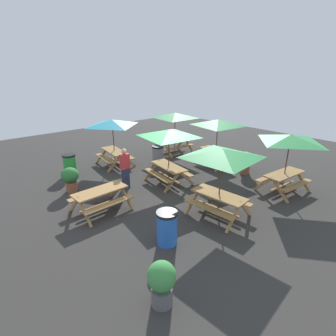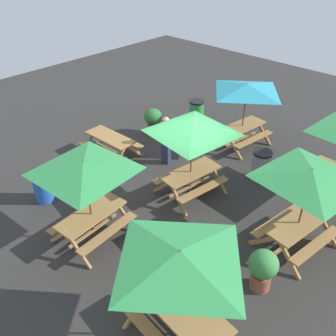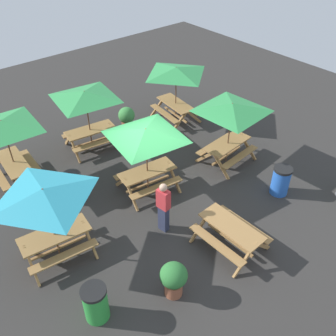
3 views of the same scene
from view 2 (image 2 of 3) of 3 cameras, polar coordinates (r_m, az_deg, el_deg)
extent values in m
plane|color=#33302D|center=(11.24, 2.08, -3.53)|extent=(26.13, 26.13, 0.00)
cube|color=#A87A44|center=(11.59, 23.62, -2.75)|extent=(0.38, 1.81, 0.04)
cube|color=#A87A44|center=(12.59, 22.33, 0.16)|extent=(0.80, 0.11, 0.81)
cube|color=#A87A44|center=(12.01, 20.71, -1.13)|extent=(0.80, 0.11, 0.81)
cube|color=#A87A44|center=(10.76, 3.47, -0.63)|extent=(1.88, 0.95, 0.05)
cube|color=#A87A44|center=(10.60, 5.39, -3.23)|extent=(1.82, 0.51, 0.04)
cube|color=#A87A44|center=(11.26, 1.57, -0.63)|extent=(1.82, 0.51, 0.04)
cube|color=#A87A44|center=(10.34, 1.50, -4.73)|extent=(0.17, 0.80, 0.81)
cube|color=#A87A44|center=(10.79, -0.99, -2.86)|extent=(0.17, 0.80, 0.81)
cube|color=#A87A44|center=(11.22, 7.63, -1.62)|extent=(0.17, 0.80, 0.81)
cube|color=#A87A44|center=(11.63, 5.10, -0.01)|extent=(0.17, 0.80, 0.81)
cube|color=#A87A44|center=(11.06, 3.38, -2.87)|extent=(1.55, 0.29, 0.06)
cylinder|color=brown|center=(10.54, 3.55, 1.21)|extent=(0.04, 0.04, 2.30)
pyramid|color=green|center=(10.04, 3.74, 6.10)|extent=(2.80, 2.80, 0.28)
cube|color=#A87A44|center=(13.50, 11.26, 6.29)|extent=(1.87, 0.92, 0.05)
cube|color=#A87A44|center=(13.34, 12.90, 4.31)|extent=(1.82, 0.48, 0.04)
cube|color=#A87A44|center=(13.94, 9.42, 6.06)|extent=(1.82, 0.48, 0.04)
cube|color=#A87A44|center=(12.93, 10.03, 3.29)|extent=(0.16, 0.80, 0.81)
cube|color=#A87A44|center=(13.35, 7.71, 4.52)|extent=(0.16, 0.80, 0.81)
cube|color=#A87A44|center=(14.04, 14.31, 5.26)|extent=(0.16, 0.80, 0.81)
cube|color=#A87A44|center=(14.42, 12.04, 6.37)|extent=(0.16, 0.80, 0.81)
cube|color=#A87A44|center=(13.74, 11.02, 4.36)|extent=(1.56, 0.26, 0.06)
cylinder|color=brown|center=(13.32, 11.45, 7.86)|extent=(0.04, 0.04, 2.30)
pyramid|color=teal|center=(12.93, 11.95, 11.89)|extent=(2.23, 2.23, 0.28)
cube|color=#A87A44|center=(9.55, 19.27, -7.94)|extent=(1.88, 0.95, 0.05)
cube|color=#A87A44|center=(9.56, 21.65, -10.84)|extent=(1.82, 0.51, 0.04)
cube|color=#A87A44|center=(9.93, 16.39, -7.66)|extent=(1.82, 0.51, 0.04)
cube|color=#A87A44|center=(9.15, 17.88, -12.96)|extent=(0.17, 0.80, 0.81)
cube|color=#A87A44|center=(9.41, 14.29, -10.64)|extent=(0.17, 0.80, 0.81)
cube|color=#A87A44|center=(10.22, 23.06, -8.54)|extent=(0.17, 0.80, 0.81)
cube|color=#A87A44|center=(10.45, 19.72, -6.60)|extent=(0.17, 0.80, 0.81)
cube|color=#A87A44|center=(9.88, 18.71, -10.21)|extent=(1.55, 0.29, 0.06)
cylinder|color=brown|center=(9.29, 19.73, -6.03)|extent=(0.04, 0.04, 2.30)
pyramid|color=green|center=(8.72, 20.97, -0.87)|extent=(2.80, 2.80, 0.28)
cube|color=#A87A44|center=(12.68, -8.82, 4.68)|extent=(0.75, 1.82, 0.05)
cube|color=#A87A44|center=(13.12, -6.90, 4.45)|extent=(0.31, 1.81, 0.04)
cube|color=#A87A44|center=(12.53, -10.61, 2.59)|extent=(0.31, 1.81, 0.04)
cube|color=#A87A44|center=(12.55, -5.10, 2.69)|extent=(0.80, 0.08, 0.81)
cube|color=#A87A44|center=(12.14, -7.57, 1.37)|extent=(0.80, 0.08, 0.81)
cube|color=#A87A44|center=(13.60, -9.68, 4.90)|extent=(0.80, 0.08, 0.81)
cube|color=#A87A44|center=(13.22, -12.09, 3.74)|extent=(0.80, 0.08, 0.81)
cube|color=#A87A44|center=(12.93, -8.63, 2.66)|extent=(0.12, 1.56, 0.06)
cube|color=#A87A44|center=(7.41, 1.60, -20.89)|extent=(0.88, 1.86, 0.05)
cube|color=#A87A44|center=(7.88, 4.73, -19.94)|extent=(0.45, 1.82, 0.04)
cube|color=#A87A44|center=(8.20, -0.28, -17.69)|extent=(0.80, 0.14, 0.81)
cube|color=#A87A44|center=(7.94, -4.56, -20.32)|extent=(0.80, 0.14, 0.81)
cube|color=#A87A44|center=(7.84, 1.53, -23.11)|extent=(0.23, 1.56, 0.06)
cylinder|color=brown|center=(7.08, 1.65, -18.95)|extent=(0.04, 0.04, 2.30)
pyramid|color=green|center=(6.31, 1.80, -13.34)|extent=(2.20, 2.20, 0.28)
cube|color=#A87A44|center=(9.45, -11.62, -6.94)|extent=(1.85, 0.85, 0.05)
cube|color=#A87A44|center=(9.31, -9.15, -9.72)|extent=(1.82, 0.41, 0.04)
cube|color=#A87A44|center=(9.98, -13.53, -6.88)|extent=(1.82, 0.41, 0.04)
cube|color=#A87A44|center=(9.15, -13.52, -12.07)|extent=(0.13, 0.80, 0.81)
cube|color=#A87A44|center=(9.60, -16.34, -9.96)|extent=(0.13, 0.80, 0.81)
cube|color=#A87A44|center=(9.86, -6.57, -7.23)|extent=(0.13, 0.80, 0.81)
cube|color=#A87A44|center=(10.28, -9.50, -5.52)|extent=(0.13, 0.80, 0.81)
cube|color=#A87A44|center=(9.79, -11.28, -9.26)|extent=(1.56, 0.20, 0.06)
cylinder|color=brown|center=(9.20, -11.90, -4.99)|extent=(0.04, 0.04, 2.30)
pyramid|color=green|center=(8.62, -12.67, 0.29)|extent=(2.82, 2.82, 0.28)
cylinder|color=green|center=(14.90, 4.34, 8.29)|extent=(0.56, 0.56, 0.90)
cylinder|color=black|center=(14.70, 4.42, 10.02)|extent=(0.59, 0.59, 0.08)
cylinder|color=blue|center=(11.23, -18.44, -2.71)|extent=(0.56, 0.56, 0.90)
cylinder|color=black|center=(10.96, -18.89, -0.63)|extent=(0.59, 0.59, 0.08)
cylinder|color=gray|center=(11.86, 13.94, 0.21)|extent=(0.56, 0.56, 0.90)
cylinder|color=black|center=(11.61, 14.26, 2.23)|extent=(0.59, 0.59, 0.08)
cylinder|color=#935138|center=(8.77, 13.87, -16.32)|extent=(0.44, 0.44, 0.40)
ellipsoid|color=#3D8C42|center=(8.38, 14.36, -14.00)|extent=(0.65, 0.65, 0.64)
cylinder|color=#935138|center=(14.27, -2.26, 6.06)|extent=(0.44, 0.44, 0.40)
ellipsoid|color=#2D7233|center=(14.05, -2.31, 7.85)|extent=(0.67, 0.67, 0.59)
cube|color=#2D334C|center=(12.33, -0.31, 2.54)|extent=(0.22, 0.30, 0.85)
cube|color=red|center=(11.98, -0.32, 5.52)|extent=(0.27, 0.39, 0.60)
sphere|color=tan|center=(11.79, -0.33, 7.28)|extent=(0.22, 0.22, 0.22)
camera|label=1|loc=(12.74, -50.60, 11.64)|focal=28.00mm
camera|label=3|loc=(18.10, -4.11, 37.30)|focal=40.00mm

